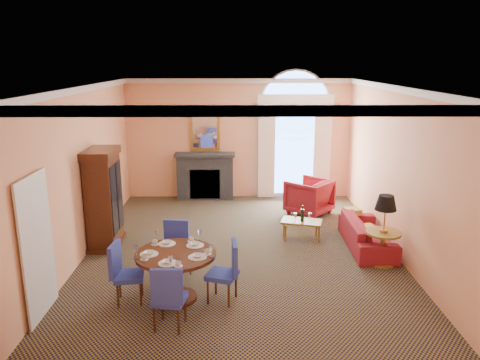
{
  "coord_description": "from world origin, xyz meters",
  "views": [
    {
      "loc": [
        -0.12,
        -8.7,
        3.67
      ],
      "look_at": [
        0.0,
        0.5,
        1.3
      ],
      "focal_mm": 35.0,
      "sensor_mm": 36.0,
      "label": 1
    }
  ],
  "objects_px": {
    "armoire": "(104,200)",
    "armchair": "(309,197)",
    "sofa": "(367,234)",
    "coffee_table": "(302,222)",
    "dining_table": "(176,265)",
    "side_table": "(384,222)"
  },
  "relations": [
    {
      "from": "sofa",
      "to": "coffee_table",
      "type": "bearing_deg",
      "value": 72.14
    },
    {
      "from": "dining_table",
      "to": "side_table",
      "type": "xyz_separation_m",
      "value": [
        3.63,
        1.27,
        0.24
      ]
    },
    {
      "from": "sofa",
      "to": "side_table",
      "type": "bearing_deg",
      "value": -175.31
    },
    {
      "from": "armoire",
      "to": "sofa",
      "type": "xyz_separation_m",
      "value": [
        5.27,
        -0.18,
        -0.67
      ]
    },
    {
      "from": "sofa",
      "to": "side_table",
      "type": "relative_size",
      "value": 1.52
    },
    {
      "from": "sofa",
      "to": "armchair",
      "type": "bearing_deg",
      "value": 22.65
    },
    {
      "from": "sofa",
      "to": "coffee_table",
      "type": "distance_m",
      "value": 1.34
    },
    {
      "from": "armoire",
      "to": "armchair",
      "type": "height_order",
      "value": "armoire"
    },
    {
      "from": "dining_table",
      "to": "armchair",
      "type": "height_order",
      "value": "dining_table"
    },
    {
      "from": "armchair",
      "to": "coffee_table",
      "type": "distance_m",
      "value": 1.76
    },
    {
      "from": "armoire",
      "to": "sofa",
      "type": "relative_size",
      "value": 1.01
    },
    {
      "from": "armoire",
      "to": "coffee_table",
      "type": "xyz_separation_m",
      "value": [
        4.01,
        0.26,
        -0.56
      ]
    },
    {
      "from": "armoire",
      "to": "armchair",
      "type": "bearing_deg",
      "value": 23.94
    },
    {
      "from": "sofa",
      "to": "side_table",
      "type": "distance_m",
      "value": 0.98
    },
    {
      "from": "dining_table",
      "to": "armoire",
      "type": "bearing_deg",
      "value": 126.87
    },
    {
      "from": "coffee_table",
      "to": "dining_table",
      "type": "bearing_deg",
      "value": -116.7
    },
    {
      "from": "armoire",
      "to": "armchair",
      "type": "distance_m",
      "value": 4.87
    },
    {
      "from": "dining_table",
      "to": "side_table",
      "type": "height_order",
      "value": "side_table"
    },
    {
      "from": "sofa",
      "to": "armchair",
      "type": "relative_size",
      "value": 2.07
    },
    {
      "from": "dining_table",
      "to": "sofa",
      "type": "distance_m",
      "value": 4.15
    },
    {
      "from": "dining_table",
      "to": "coffee_table",
      "type": "relative_size",
      "value": 1.37
    },
    {
      "from": "coffee_table",
      "to": "armoire",
      "type": "bearing_deg",
      "value": -160.37
    }
  ]
}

